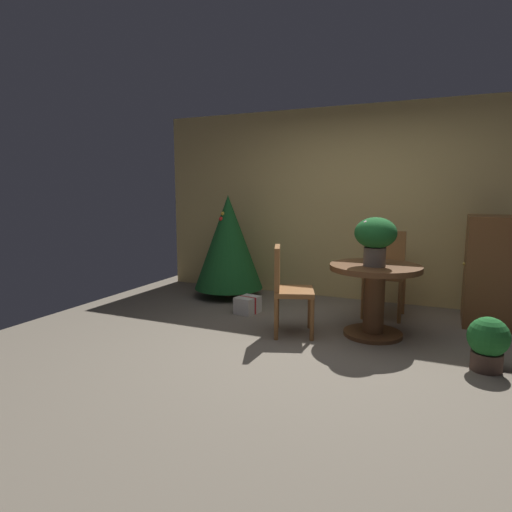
% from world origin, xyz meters
% --- Properties ---
extents(ground_plane, '(6.60, 6.60, 0.00)m').
position_xyz_m(ground_plane, '(0.00, 0.00, 0.00)').
color(ground_plane, '#756B5B').
extents(back_wall_panel, '(6.00, 0.10, 2.60)m').
position_xyz_m(back_wall_panel, '(0.00, 2.20, 1.30)').
color(back_wall_panel, tan).
rests_on(back_wall_panel, ground_plane).
extents(round_dining_table, '(0.91, 0.91, 0.74)m').
position_xyz_m(round_dining_table, '(0.38, 0.70, 0.49)').
color(round_dining_table, brown).
rests_on(round_dining_table, ground_plane).
extents(flower_vase, '(0.41, 0.41, 0.49)m').
position_xyz_m(flower_vase, '(0.38, 0.63, 1.04)').
color(flower_vase, '#665B51').
rests_on(flower_vase, round_dining_table).
extents(wooden_chair_far, '(0.45, 0.46, 1.01)m').
position_xyz_m(wooden_chair_far, '(0.38, 1.53, 0.57)').
color(wooden_chair_far, brown).
rests_on(wooden_chair_far, ground_plane).
extents(wooden_chair_left, '(0.53, 0.55, 0.92)m').
position_xyz_m(wooden_chair_left, '(-0.45, 0.39, 0.52)').
color(wooden_chair_left, brown).
rests_on(wooden_chair_left, ground_plane).
extents(holiday_tree, '(0.96, 0.96, 1.43)m').
position_xyz_m(holiday_tree, '(-1.76, 1.60, 0.78)').
color(holiday_tree, brown).
rests_on(holiday_tree, ground_plane).
extents(gift_box_cream, '(0.28, 0.32, 0.20)m').
position_xyz_m(gift_box_cream, '(-1.15, 0.93, 0.10)').
color(gift_box_cream, silver).
rests_on(gift_box_cream, ground_plane).
extents(wooden_cabinet, '(0.53, 0.66, 1.21)m').
position_xyz_m(wooden_cabinet, '(1.49, 1.63, 0.61)').
color(wooden_cabinet, brown).
rests_on(wooden_cabinet, ground_plane).
extents(potted_plant, '(0.33, 0.33, 0.45)m').
position_xyz_m(potted_plant, '(1.39, 0.18, 0.24)').
color(potted_plant, '#4C382D').
rests_on(potted_plant, ground_plane).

